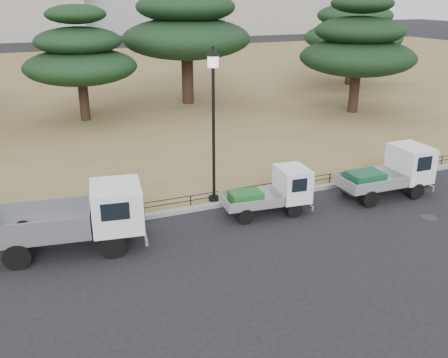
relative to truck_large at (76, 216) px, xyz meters
name	(u,v)px	position (x,y,z in m)	size (l,w,h in m)	color
ground	(248,236)	(5.16, -1.25, -1.10)	(220.00, 220.00, 0.00)	black
lawn	(95,85)	(5.16, 29.35, -1.03)	(120.00, 56.00, 0.15)	olive
curb	(218,205)	(5.16, 1.35, -1.02)	(120.00, 0.25, 0.16)	gray
truck_large	(76,216)	(0.00, 0.00, 0.00)	(4.75, 2.41, 1.98)	black
truck_kei_front	(272,192)	(6.75, 0.08, -0.29)	(3.19, 1.59, 1.63)	black
truck_kei_rear	(391,172)	(11.75, -0.19, -0.15)	(3.65, 1.64, 1.90)	black
street_lamp	(213,101)	(5.14, 1.65, 2.79)	(0.49, 0.49, 5.53)	black
pipe_fence	(216,194)	(5.16, 1.50, -0.66)	(38.00, 0.04, 0.40)	black
manhole	(429,218)	(11.66, -2.45, -1.10)	(0.60, 0.60, 0.01)	#2D2D30
pine_center_left	(80,55)	(2.58, 16.40, 2.93)	(6.60, 6.60, 6.71)	black
pine_center_right	(186,24)	(9.98, 18.71, 4.37)	(8.65, 8.65, 9.18)	black
pine_east_near	(358,45)	(18.94, 11.88, 3.27)	(7.23, 7.23, 7.31)	black
pine_east_far	(354,28)	(25.06, 20.66, 3.66)	(7.96, 7.96, 8.00)	black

